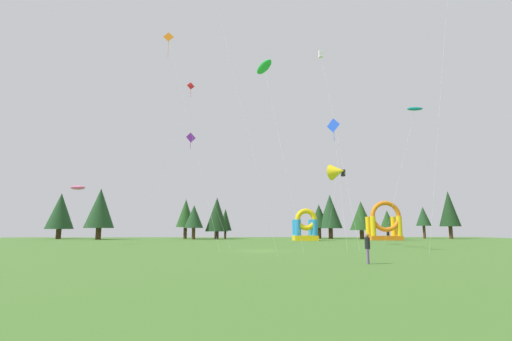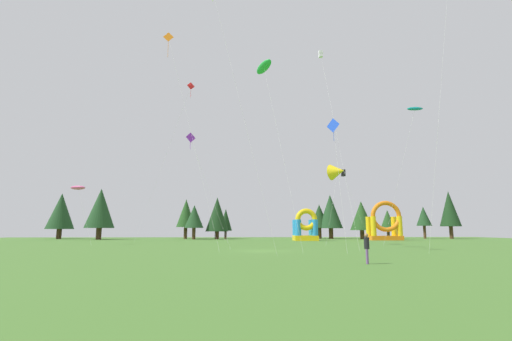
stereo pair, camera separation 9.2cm
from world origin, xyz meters
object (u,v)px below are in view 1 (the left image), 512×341
Objects in this scene: kite_purple_diamond at (191,140)px; kite_orange_diamond at (169,41)px; inflatable_orange_dome at (385,225)px; inflatable_yellow_castle at (305,229)px; kite_teal_parafoil at (415,109)px; kite_blue_diamond at (334,127)px; kite_green_parafoil at (264,67)px; kite_yellow_delta at (337,171)px; kite_white_box at (321,55)px; kite_pink_parafoil at (78,188)px; kite_red_diamond at (190,88)px; person_near_camera at (367,246)px; kite_black_box at (343,173)px.

kite_orange_diamond reaches higher than kite_purple_diamond.
inflatable_orange_dome is 1.27× the size of inflatable_yellow_castle.
kite_purple_diamond is at bearing -164.82° from kite_teal_parafoil.
inflatable_orange_dome is at bearing 61.98° from kite_blue_diamond.
kite_yellow_delta is at bearing 42.17° from kite_green_parafoil.
kite_teal_parafoil is 0.72× the size of kite_white_box.
kite_purple_diamond is at bearing -121.46° from inflatable_yellow_castle.
inflatable_yellow_castle is (2.73, 32.48, -9.92)m from kite_blue_diamond.
inflatable_orange_dome reaches higher than inflatable_yellow_castle.
kite_teal_parafoil is at bearing -4.72° from kite_pink_parafoil.
kite_orange_diamond is 40.11m from inflatable_yellow_castle.
kite_blue_diamond is at bearing -105.91° from kite_yellow_delta.
kite_red_diamond reaches higher than kite_orange_diamond.
kite_white_box is at bearing -93.29° from inflatable_yellow_castle.
inflatable_orange_dome is (3.85, 22.24, -15.36)m from kite_teal_parafoil.
kite_yellow_delta is (35.07, -2.19, 2.14)m from kite_pink_parafoil.
kite_red_diamond is 2.30× the size of kite_yellow_delta.
person_near_camera is (5.11, -16.52, -18.99)m from kite_green_parafoil.
inflatable_orange_dome is (19.76, 46.73, 1.71)m from person_near_camera.
kite_yellow_delta is (18.50, 9.44, -1.89)m from kite_purple_diamond.
kite_green_parafoil is at bearing -25.55° from kite_pink_parafoil.
kite_red_diamond is 3.41× the size of inflatable_orange_dome.
person_near_camera is at bearing -104.33° from kite_black_box.
kite_teal_parafoil is at bearing 3.80° from kite_white_box.
inflatable_orange_dome is at bearing 6.27° from inflatable_yellow_castle.
person_near_camera is 0.25× the size of inflatable_orange_dome.
kite_teal_parafoil is (31.61, -9.28, -6.01)m from kite_red_diamond.
kite_black_box is (23.32, 23.47, 0.05)m from kite_purple_diamond.
kite_orange_diamond is at bearing -168.62° from kite_teal_parafoil.
kite_green_parafoil is 3.62× the size of inflatable_yellow_castle.
kite_white_box reaches higher than kite_red_diamond.
inflatable_orange_dome is at bearing 80.19° from kite_teal_parafoil.
kite_red_diamond is 20.64m from kite_green_parafoil.
kite_blue_diamond is at bearing -158.93° from person_near_camera.
kite_purple_diamond is 20.64m from kite_pink_parafoil.
kite_blue_diamond is at bearing -107.48° from kite_black_box.
kite_red_diamond reaches higher than kite_green_parafoil.
kite_black_box reaches higher than kite_pink_parafoil.
kite_red_diamond is (-2.62, 17.14, 12.53)m from kite_purple_diamond.
inflatable_yellow_castle is (-5.94, 4.94, -9.54)m from kite_black_box.
inflatable_orange_dome is at bearing 42.51° from kite_purple_diamond.
kite_pink_parafoil is at bearing 153.28° from kite_blue_diamond.
kite_teal_parafoil is 1.47× the size of kite_blue_diamond.
kite_teal_parafoil is 46.92m from kite_pink_parafoil.
inflatable_orange_dome is (24.87, 30.20, -17.28)m from kite_green_parafoil.
kite_red_diamond is at bearing -159.92° from inflatable_orange_dome.
kite_purple_diamond is 0.59× the size of kite_green_parafoil.
kite_white_box is at bearing -113.56° from kite_black_box.
kite_white_box is at bearing 23.47° from kite_purple_diamond.
kite_pink_parafoil is 41.81m from kite_black_box.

